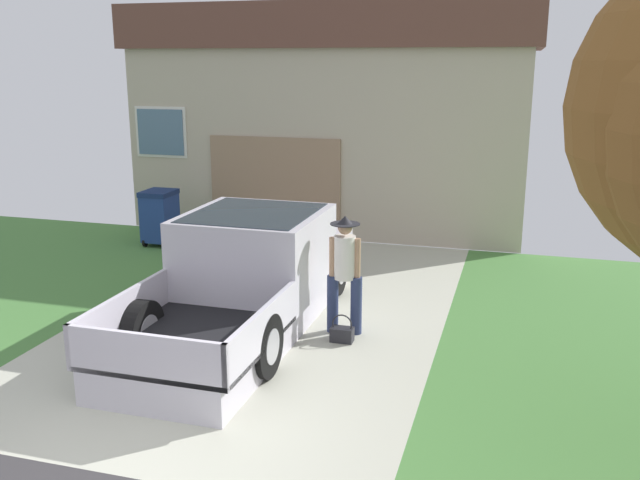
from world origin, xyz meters
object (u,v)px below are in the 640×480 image
wheeled_trash_bin (160,216)px  pickup_truck (252,274)px  handbag (342,333)px  house_with_garage (350,112)px  person_with_hat (345,270)px

wheeled_trash_bin → pickup_truck: bearing=-45.8°
handbag → wheeled_trash_bin: 6.37m
house_with_garage → wheeled_trash_bin: bearing=-123.1°
pickup_truck → wheeled_trash_bin: 4.97m
wheeled_trash_bin → handbag: bearing=-39.0°
pickup_truck → wheeled_trash_bin: bearing=134.5°
pickup_truck → wheeled_trash_bin: size_ratio=4.64×
house_with_garage → pickup_truck: bearing=-86.1°
person_with_hat → handbag: person_with_hat is taller
house_with_garage → handbag: bearing=-76.6°
house_with_garage → wheeled_trash_bin: house_with_garage is taller
handbag → house_with_garage: 9.03m
handbag → person_with_hat: bearing=99.3°
person_with_hat → wheeled_trash_bin: 6.11m
pickup_truck → handbag: size_ratio=13.45×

